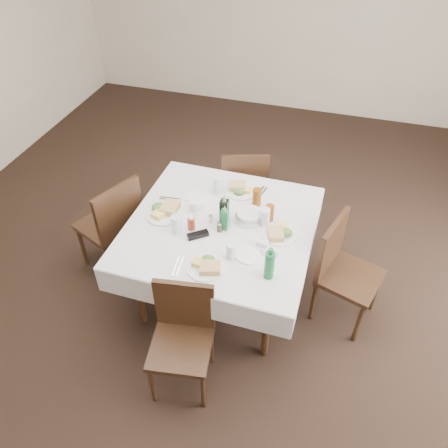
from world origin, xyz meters
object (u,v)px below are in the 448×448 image
at_px(water_n, 218,185).
at_px(bread_basket, 249,216).
at_px(chair_south, 183,330).
at_px(chair_west, 114,222).
at_px(chair_east, 341,266).
at_px(green_bottle, 269,265).
at_px(water_w, 176,224).
at_px(coffee_mug, 194,207).
at_px(water_e, 265,217).
at_px(chair_north, 244,184).
at_px(water_s, 231,251).
at_px(ketchup_bottle, 191,223).
at_px(oil_cruet_green, 225,219).
at_px(dining_table, 221,232).
at_px(oil_cruet_dark, 224,210).

distance_m(water_n, bread_basket, 0.42).
xyz_separation_m(chair_south, chair_west, (-0.92, 0.81, 0.05)).
xyz_separation_m(chair_east, green_bottle, (-0.48, -0.48, 0.35)).
height_order(chair_east, water_w, chair_east).
height_order(water_w, coffee_mug, water_w).
xyz_separation_m(chair_west, water_e, (1.26, 0.09, 0.29)).
distance_m(chair_north, water_e, 0.92).
height_order(chair_west, water_e, chair_west).
bearing_deg(coffee_mug, chair_north, 75.35).
distance_m(chair_west, water_w, 0.74).
xyz_separation_m(chair_east, water_n, (-1.08, 0.31, 0.31)).
bearing_deg(bread_basket, water_w, -149.14).
bearing_deg(water_s, ketchup_bottle, 150.58).
xyz_separation_m(chair_east, oil_cruet_green, (-0.90, -0.11, 0.34)).
height_order(water_e, ketchup_bottle, water_e).
distance_m(dining_table, chair_north, 0.90).
bearing_deg(water_w, chair_south, -67.21).
bearing_deg(chair_east, ketchup_bottle, -170.99).
distance_m(chair_west, water_s, 1.19).
relative_size(bread_basket, ketchup_bottle, 1.75).
xyz_separation_m(dining_table, ketchup_bottle, (-0.19, -0.11, 0.13)).
relative_size(oil_cruet_green, green_bottle, 0.87).
distance_m(water_w, green_bottle, 0.79).
relative_size(water_e, water_w, 0.97).
distance_m(water_w, bread_basket, 0.56).
bearing_deg(dining_table, ketchup_bottle, -150.05).
bearing_deg(chair_south, water_w, 112.79).
relative_size(chair_north, chair_east, 0.98).
bearing_deg(oil_cruet_dark, oil_cruet_green, -71.67).
bearing_deg(water_e, chair_north, 114.50).
bearing_deg(oil_cruet_green, green_bottle, -42.08).
bearing_deg(water_s, chair_north, 99.93).
relative_size(chair_east, green_bottle, 3.55).
xyz_separation_m(oil_cruet_green, green_bottle, (0.42, -0.38, 0.02)).
height_order(water_w, ketchup_bottle, water_w).
distance_m(chair_east, coffee_mug, 1.22).
relative_size(water_s, water_e, 0.91).
bearing_deg(chair_east, chair_north, 140.30).
height_order(chair_east, ketchup_bottle, chair_east).
distance_m(chair_west, bread_basket, 1.17).
relative_size(water_n, oil_cruet_dark, 0.58).
height_order(dining_table, water_s, water_s).
xyz_separation_m(water_w, ketchup_bottle, (0.09, 0.06, -0.02)).
bearing_deg(oil_cruet_dark, ketchup_bottle, -143.99).
xyz_separation_m(water_n, oil_cruet_dark, (0.16, -0.34, 0.04)).
bearing_deg(bread_basket, oil_cruet_green, -134.67).
xyz_separation_m(chair_south, water_n, (-0.12, 1.18, 0.35)).
height_order(chair_west, green_bottle, green_bottle).
distance_m(water_n, oil_cruet_dark, 0.37).
xyz_separation_m(water_w, bread_basket, (0.48, 0.29, -0.04)).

